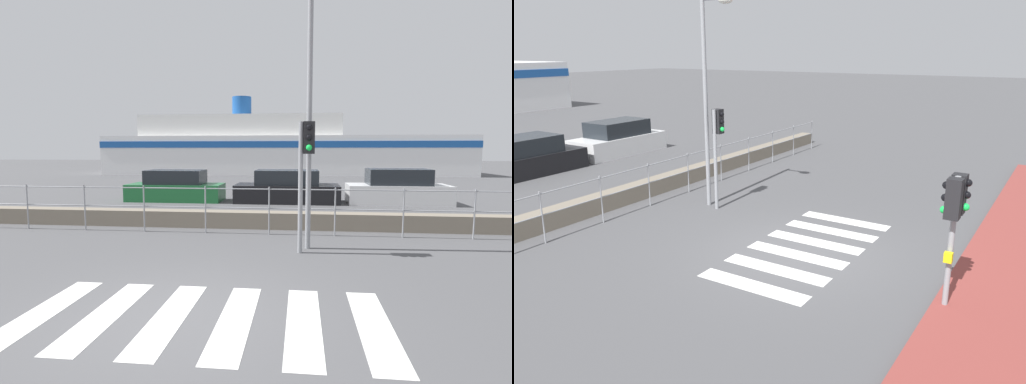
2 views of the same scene
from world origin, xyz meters
The scene contains 10 objects.
ground_plane centered at (0.00, 0.00, 0.00)m, with size 160.00×160.00×0.00m, color #4C4C4F.
crosswalk centered at (0.40, 0.00, 0.00)m, with size 4.95×2.40×0.01m.
seawall centered at (0.00, 6.29, 0.23)m, with size 24.92×0.55×0.47m.
harbor_fence centered at (0.00, 5.42, 0.83)m, with size 22.47×0.04×1.28m.
traffic_light_far centered at (1.79, 3.58, 2.09)m, with size 0.34×0.32×2.84m.
streetlamp centered at (1.86, 3.82, 3.64)m, with size 0.32×1.04×5.86m.
ferry_boat centered at (-0.79, 32.73, 2.29)m, with size 32.55×7.14×7.18m.
parked_car_green centered at (-3.81, 12.08, 0.58)m, with size 4.15×1.72×1.36m.
parked_car_black centered at (1.10, 12.08, 0.59)m, with size 4.43×1.85×1.39m.
parked_car_white centered at (5.70, 12.08, 0.62)m, with size 4.12×1.75×1.46m.
Camera 1 is at (1.69, -5.03, 2.25)m, focal length 28.00 mm.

